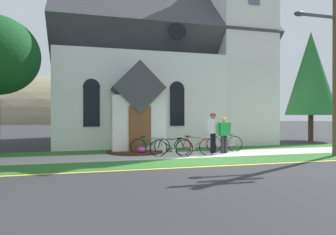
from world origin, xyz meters
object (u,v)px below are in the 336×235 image
object	(u,v)px
cyclist_in_orange_jersey	(213,129)
church_sign	(134,126)
roadside_conifer	(311,73)
bicycle_black	(225,143)
bicycle_silver	(195,146)
bicycle_blue	(150,146)
cyclist_in_red_jersey	(224,133)
utility_pole	(334,47)
bicycle_orange	(172,147)

from	to	relation	value
cyclist_in_orange_jersey	church_sign	bearing A→B (deg)	157.72
cyclist_in_orange_jersey	roadside_conifer	size ratio (longest dim) A/B	0.24
bicycle_black	bicycle_silver	bearing A→B (deg)	-156.30
bicycle_blue	cyclist_in_orange_jersey	xyz separation A→B (m)	(2.78, -0.37, 0.70)
cyclist_in_orange_jersey	cyclist_in_red_jersey	size ratio (longest dim) A/B	1.12
bicycle_silver	roadside_conifer	xyz separation A→B (m)	(9.97, 4.83, 4.12)
church_sign	roadside_conifer	world-z (taller)	roadside_conifer
bicycle_black	cyclist_in_red_jersey	xyz separation A→B (m)	(-0.28, -0.52, 0.54)
cyclist_in_orange_jersey	roadside_conifer	xyz separation A→B (m)	(8.97, 4.41, 3.44)
church_sign	bicycle_blue	bearing A→B (deg)	-60.73
bicycle_black	cyclist_in_red_jersey	size ratio (longest dim) A/B	1.12
bicycle_black	bicycle_blue	size ratio (longest dim) A/B	1.01
church_sign	bicycle_silver	world-z (taller)	church_sign
cyclist_in_red_jersey	roadside_conifer	xyz separation A→B (m)	(8.51, 4.59, 3.59)
bicycle_silver	roadside_conifer	world-z (taller)	roadside_conifer
cyclist_in_orange_jersey	utility_pole	world-z (taller)	utility_pole
bicycle_silver	roadside_conifer	size ratio (longest dim) A/B	0.24
bicycle_blue	roadside_conifer	bearing A→B (deg)	19.02
bicycle_black	cyclist_in_red_jersey	bearing A→B (deg)	-118.65
bicycle_silver	utility_pole	bearing A→B (deg)	-16.25
bicycle_orange	bicycle_black	distance (m)	2.96
cyclist_in_orange_jersey	utility_pole	distance (m)	6.07
cyclist_in_red_jersey	bicycle_orange	bearing A→B (deg)	-171.08
bicycle_silver	utility_pole	xyz separation A→B (m)	(5.55, -1.62, 4.15)
cyclist_in_orange_jersey	utility_pole	size ratio (longest dim) A/B	0.22
bicycle_orange	cyclist_in_orange_jersey	size ratio (longest dim) A/B	0.96
utility_pole	church_sign	bearing A→B (deg)	156.63
bicycle_black	roadside_conifer	distance (m)	10.06
church_sign	cyclist_in_red_jersey	bearing A→B (deg)	-22.14
church_sign	cyclist_in_orange_jersey	bearing A→B (deg)	-22.28
cyclist_in_orange_jersey	cyclist_in_red_jersey	world-z (taller)	cyclist_in_orange_jersey
church_sign	bicycle_blue	world-z (taller)	church_sign
bicycle_blue	cyclist_in_red_jersey	xyz separation A→B (m)	(3.23, -0.54, 0.55)
bicycle_orange	bicycle_black	bearing A→B (deg)	18.08
bicycle_blue	bicycle_orange	bearing A→B (deg)	-53.19
bicycle_blue	cyclist_in_orange_jersey	size ratio (longest dim) A/B	0.98
church_sign	bicycle_black	xyz separation A→B (m)	(4.08, -1.02, -0.83)
cyclist_in_red_jersey	utility_pole	world-z (taller)	utility_pole
church_sign	utility_pole	distance (m)	9.21
bicycle_black	bicycle_silver	xyz separation A→B (m)	(-1.75, -0.77, -0.00)
roadside_conifer	bicycle_orange	bearing A→B (deg)	-155.69
bicycle_orange	bicycle_blue	xyz separation A→B (m)	(-0.70, 0.94, -0.00)
bicycle_blue	utility_pole	xyz separation A→B (m)	(7.32, -2.40, 4.17)
bicycle_silver	roadside_conifer	bearing A→B (deg)	25.86
bicycle_orange	utility_pole	size ratio (longest dim) A/B	0.21
bicycle_silver	cyclist_in_red_jersey	bearing A→B (deg)	9.52
church_sign	utility_pole	size ratio (longest dim) A/B	0.22
bicycle_black	cyclist_in_orange_jersey	distance (m)	1.06
church_sign	utility_pole	world-z (taller)	utility_pole
church_sign	bicycle_silver	bearing A→B (deg)	-37.49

